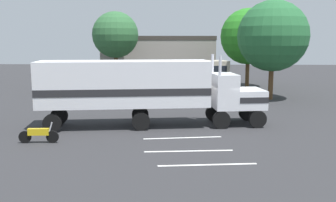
{
  "coord_description": "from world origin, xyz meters",
  "views": [
    {
      "loc": [
        -2.98,
        -24.1,
        5.44
      ],
      "look_at": [
        -3.8,
        -0.47,
        1.6
      ],
      "focal_mm": 40.49,
      "sensor_mm": 36.0,
      "label": 1
    }
  ],
  "objects_px": {
    "semi_truck": "(142,87)",
    "parked_bus": "(171,75)",
    "tree_center": "(249,36)",
    "motorcycle": "(39,134)",
    "tree_left": "(115,35)",
    "person_bystander": "(139,106)",
    "parked_car": "(68,87)",
    "tree_right": "(273,36)"
  },
  "relations": [
    {
      "from": "semi_truck",
      "to": "parked_bus",
      "type": "relative_size",
      "value": 1.27
    },
    {
      "from": "semi_truck",
      "to": "tree_center",
      "type": "height_order",
      "value": "tree_center"
    },
    {
      "from": "parked_bus",
      "to": "tree_center",
      "type": "bearing_deg",
      "value": 40.29
    },
    {
      "from": "semi_truck",
      "to": "motorcycle",
      "type": "bearing_deg",
      "value": -140.92
    },
    {
      "from": "motorcycle",
      "to": "tree_left",
      "type": "xyz_separation_m",
      "value": [
        -0.03,
        24.58,
        5.5
      ]
    },
    {
      "from": "tree_left",
      "to": "semi_truck",
      "type": "bearing_deg",
      "value": -75.91
    },
    {
      "from": "parked_bus",
      "to": "tree_left",
      "type": "xyz_separation_m",
      "value": [
        -6.63,
        7.25,
        3.91
      ]
    },
    {
      "from": "motorcycle",
      "to": "person_bystander",
      "type": "bearing_deg",
      "value": 54.55
    },
    {
      "from": "parked_bus",
      "to": "tree_center",
      "type": "height_order",
      "value": "tree_center"
    },
    {
      "from": "person_bystander",
      "to": "parked_car",
      "type": "relative_size",
      "value": 0.35
    },
    {
      "from": "semi_truck",
      "to": "motorcycle",
      "type": "xyz_separation_m",
      "value": [
        -5.1,
        -4.14,
        -2.04
      ]
    },
    {
      "from": "semi_truck",
      "to": "tree_right",
      "type": "distance_m",
      "value": 15.95
    },
    {
      "from": "parked_car",
      "to": "tree_left",
      "type": "distance_m",
      "value": 9.25
    },
    {
      "from": "tree_left",
      "to": "tree_right",
      "type": "height_order",
      "value": "tree_right"
    },
    {
      "from": "semi_truck",
      "to": "parked_car",
      "type": "bearing_deg",
      "value": 122.91
    },
    {
      "from": "parked_car",
      "to": "tree_center",
      "type": "relative_size",
      "value": 0.52
    },
    {
      "from": "semi_truck",
      "to": "parked_bus",
      "type": "distance_m",
      "value": 13.28
    },
    {
      "from": "parked_car",
      "to": "semi_truck",
      "type": "bearing_deg",
      "value": -57.09
    },
    {
      "from": "semi_truck",
      "to": "person_bystander",
      "type": "bearing_deg",
      "value": 101.94
    },
    {
      "from": "parked_car",
      "to": "tree_right",
      "type": "distance_m",
      "value": 20.34
    },
    {
      "from": "tree_left",
      "to": "person_bystander",
      "type": "bearing_deg",
      "value": -75.64
    },
    {
      "from": "parked_car",
      "to": "tree_left",
      "type": "bearing_deg",
      "value": 60.47
    },
    {
      "from": "semi_truck",
      "to": "tree_center",
      "type": "relative_size",
      "value": 1.6
    },
    {
      "from": "parked_car",
      "to": "tree_center",
      "type": "xyz_separation_m",
      "value": [
        19.0,
        6.7,
        4.99
      ]
    },
    {
      "from": "parked_car",
      "to": "tree_right",
      "type": "relative_size",
      "value": 0.52
    },
    {
      "from": "person_bystander",
      "to": "parked_bus",
      "type": "height_order",
      "value": "parked_bus"
    },
    {
      "from": "person_bystander",
      "to": "motorcycle",
      "type": "height_order",
      "value": "person_bystander"
    },
    {
      "from": "semi_truck",
      "to": "tree_center",
      "type": "distance_m",
      "value": 23.05
    },
    {
      "from": "person_bystander",
      "to": "parked_bus",
      "type": "xyz_separation_m",
      "value": [
        1.99,
        10.86,
        1.17
      ]
    },
    {
      "from": "person_bystander",
      "to": "tree_right",
      "type": "bearing_deg",
      "value": 39.08
    },
    {
      "from": "parked_bus",
      "to": "tree_left",
      "type": "bearing_deg",
      "value": 132.44
    },
    {
      "from": "parked_bus",
      "to": "motorcycle",
      "type": "xyz_separation_m",
      "value": [
        -6.6,
        -17.33,
        -1.58
      ]
    },
    {
      "from": "tree_right",
      "to": "tree_left",
      "type": "bearing_deg",
      "value": 150.23
    },
    {
      "from": "tree_center",
      "to": "tree_right",
      "type": "height_order",
      "value": "tree_center"
    },
    {
      "from": "person_bystander",
      "to": "parked_car",
      "type": "xyz_separation_m",
      "value": [
        -8.42,
        11.44,
        -0.09
      ]
    },
    {
      "from": "semi_truck",
      "to": "parked_bus",
      "type": "xyz_separation_m",
      "value": [
        1.5,
        13.19,
        -0.46
      ]
    },
    {
      "from": "parked_bus",
      "to": "tree_center",
      "type": "distance_m",
      "value": 11.86
    },
    {
      "from": "parked_car",
      "to": "parked_bus",
      "type": "bearing_deg",
      "value": -3.17
    },
    {
      "from": "parked_bus",
      "to": "parked_car",
      "type": "bearing_deg",
      "value": 176.83
    },
    {
      "from": "parked_car",
      "to": "motorcycle",
      "type": "distance_m",
      "value": 18.31
    },
    {
      "from": "parked_bus",
      "to": "tree_center",
      "type": "xyz_separation_m",
      "value": [
        8.58,
        7.28,
        3.73
      ]
    },
    {
      "from": "parked_bus",
      "to": "tree_right",
      "type": "xyz_separation_m",
      "value": [
        9.17,
        -1.79,
        3.69
      ]
    }
  ]
}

